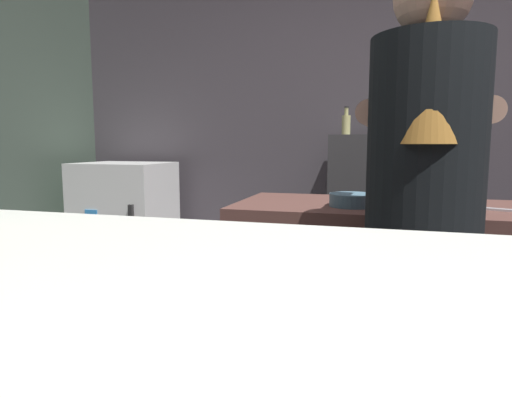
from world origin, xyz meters
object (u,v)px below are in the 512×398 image
Objects in this scene: chefs_knife at (492,209)px; bottle_hot_sauce at (395,122)px; bartender at (423,206)px; mixing_bowl at (353,200)px; bottle_vinegar at (346,124)px; bottle_olive_oil at (377,122)px; mini_fridge at (126,228)px.

chefs_knife is 1.32m from bottle_hot_sauce.
bartender is at bearing -88.34° from bottle_hot_sauce.
mixing_bowl is 1.37m from bottle_vinegar.
mixing_bowl is 1.32m from bottle_hot_sauce.
bottle_hot_sauce is (0.12, -0.11, -0.01)m from bottle_olive_oil.
bottle_vinegar is at bearing 170.57° from bottle_hot_sauce.
mini_fridge is 2.61m from chefs_knife.
mini_fridge is at bearing 55.27° from bartender.
bottle_hot_sauce is at bearing 2.05° from mini_fridge.
bottle_vinegar is (-0.65, 1.27, 0.38)m from chefs_knife.
bottle_olive_oil is at bearing 136.86° from bottle_hot_sauce.
mini_fridge is 4.91× the size of bottle_hot_sauce.
mixing_bowl is 0.77× the size of chefs_knife.
mini_fridge is 2.60m from bartender.
mini_fridge is 2.14m from bottle_hot_sauce.
chefs_knife is at bearing -26.44° from mini_fridge.
bottle_hot_sauce is (-0.05, 1.62, 0.33)m from bartender.
bottle_hot_sauce is at bearing 4.36° from bartender.
bottle_hot_sauce is (0.32, -0.05, 0.01)m from bottle_vinegar.
chefs_knife is (2.31, -1.15, 0.41)m from mini_fridge.
chefs_knife is at bearing -74.96° from bottle_hot_sauce.
bartender is at bearing -84.54° from bottle_olive_oil.
mini_fridge is 5.33× the size of bottle_vinegar.
mixing_bowl is 0.88× the size of bottle_hot_sauce.
mixing_bowl is at bearing -92.70° from bottle_olive_oil.
chefs_knife is 1.25× the size of bottle_vinegar.
bottle_vinegar reaches higher than chefs_knife.
bottle_olive_oil is (-0.17, 1.73, 0.34)m from bartender.
chefs_knife is 1.48m from bottle_vinegar.
chefs_knife is (0.28, 0.40, -0.05)m from bartender.
bartender is at bearing -77.69° from bottle_vinegar.
mixing_bowl is (1.80, -1.19, 0.43)m from mini_fridge.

